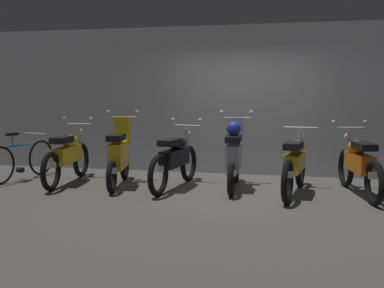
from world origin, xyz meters
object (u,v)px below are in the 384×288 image
object	(u,v)px
motorbike_slot_1	(119,155)
motorbike_slot_5	(359,164)
motorbike_slot_2	(175,159)
motorbike_slot_4	(295,163)
motorbike_slot_0	(68,155)
motorbike_slot_3	(234,155)
bicycle	(22,160)

from	to	relation	value
motorbike_slot_1	motorbike_slot_5	xyz separation A→B (m)	(3.92, 0.11, -0.04)
motorbike_slot_2	motorbike_slot_5	xyz separation A→B (m)	(2.93, 0.08, 0.00)
motorbike_slot_1	motorbike_slot_4	bearing A→B (deg)	-0.85
motorbike_slot_0	motorbike_slot_2	bearing A→B (deg)	-0.01
motorbike_slot_1	motorbike_slot_3	size ratio (longest dim) A/B	0.99
motorbike_slot_2	motorbike_slot_3	size ratio (longest dim) A/B	1.15
motorbike_slot_0	motorbike_slot_2	xyz separation A→B (m)	(1.96, -0.00, 0.00)
motorbike_slot_0	motorbike_slot_2	world-z (taller)	same
motorbike_slot_1	motorbike_slot_4	world-z (taller)	motorbike_slot_1
motorbike_slot_4	motorbike_slot_5	bearing A→B (deg)	8.83
motorbike_slot_3	motorbike_slot_5	bearing A→B (deg)	-1.96
motorbike_slot_3	bicycle	xyz separation A→B (m)	(-3.92, -0.03, -0.21)
motorbike_slot_0	motorbike_slot_3	size ratio (longest dim) A/B	1.16
motorbike_slot_2	bicycle	distance (m)	2.95
motorbike_slot_1	bicycle	world-z (taller)	motorbike_slot_1
motorbike_slot_1	motorbike_slot_2	bearing A→B (deg)	1.71
motorbike_slot_4	bicycle	world-z (taller)	motorbike_slot_4
motorbike_slot_5	motorbike_slot_2	bearing A→B (deg)	-178.49
motorbike_slot_3	motorbike_slot_1	bearing A→B (deg)	-174.94
motorbike_slot_2	motorbike_slot_1	bearing A→B (deg)	-178.29
motorbike_slot_4	motorbike_slot_5	world-z (taller)	motorbike_slot_5
motorbike_slot_0	motorbike_slot_4	size ratio (longest dim) A/B	1.01
motorbike_slot_2	motorbike_slot_3	bearing A→B (deg)	8.43
motorbike_slot_0	motorbike_slot_3	bearing A→B (deg)	2.81
motorbike_slot_2	motorbike_slot_5	bearing A→B (deg)	1.51
motorbike_slot_1	motorbike_slot_4	size ratio (longest dim) A/B	0.86
motorbike_slot_2	bicycle	xyz separation A→B (m)	(-2.95, 0.12, -0.13)
motorbike_slot_0	motorbike_slot_5	xyz separation A→B (m)	(4.89, 0.08, 0.00)
bicycle	motorbike_slot_1	bearing A→B (deg)	-4.33
motorbike_slot_0	motorbike_slot_2	size ratio (longest dim) A/B	1.01
motorbike_slot_1	motorbike_slot_2	world-z (taller)	motorbike_slot_1
motorbike_slot_3	motorbike_slot_4	bearing A→B (deg)	-12.48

